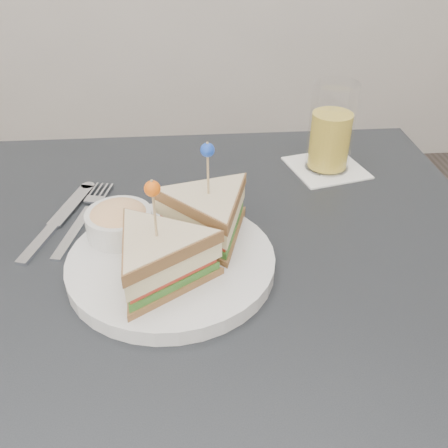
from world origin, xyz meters
TOP-DOWN VIEW (x-y plane):
  - table at (0.00, 0.00)m, footprint 0.80×0.80m
  - plate_meal at (-0.05, -0.01)m, footprint 0.30×0.29m
  - cutlery_fork at (-0.19, 0.12)m, footprint 0.06×0.20m
  - cutlery_knife at (-0.23, 0.10)m, footprint 0.08×0.21m
  - drink_set at (0.21, 0.24)m, footprint 0.14×0.14m

SIDE VIEW (x-z plane):
  - table at x=0.00m, z-range 0.30..1.05m
  - cutlery_fork at x=-0.19m, z-range 0.75..0.76m
  - cutlery_knife at x=-0.23m, z-range 0.75..0.76m
  - plate_meal at x=-0.05m, z-range 0.71..0.87m
  - drink_set at x=0.21m, z-range 0.74..0.89m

